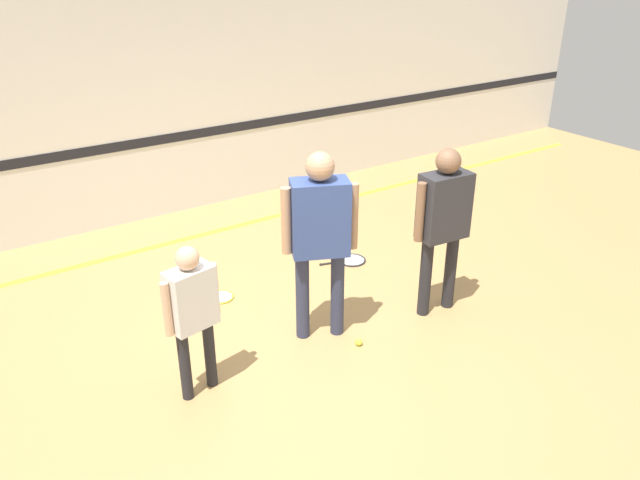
{
  "coord_description": "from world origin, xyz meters",
  "views": [
    {
      "loc": [
        -2.53,
        -4.06,
        3.28
      ],
      "look_at": [
        0.18,
        -0.02,
        0.97
      ],
      "focal_mm": 35.0,
      "sensor_mm": 36.0,
      "label": 1
    }
  ],
  "objects_px": {
    "person_instructor": "(320,227)",
    "person_student_right": "(443,215)",
    "racket_second_spare": "(350,260)",
    "racket_spare_on_floor": "(219,298)",
    "person_student_left": "(192,306)",
    "tennis_ball_near_instructor": "(359,342)",
    "tennis_ball_by_spare_racket": "(191,294)"
  },
  "relations": [
    {
      "from": "tennis_ball_near_instructor",
      "to": "tennis_ball_by_spare_racket",
      "type": "bearing_deg",
      "value": 119.1
    },
    {
      "from": "racket_spare_on_floor",
      "to": "racket_second_spare",
      "type": "bearing_deg",
      "value": 157.65
    },
    {
      "from": "person_instructor",
      "to": "person_student_right",
      "type": "xyz_separation_m",
      "value": [
        1.19,
        -0.28,
        -0.06
      ]
    },
    {
      "from": "person_student_left",
      "to": "racket_second_spare",
      "type": "distance_m",
      "value": 2.76
    },
    {
      "from": "person_student_right",
      "to": "racket_spare_on_floor",
      "type": "relative_size",
      "value": 3.07
    },
    {
      "from": "tennis_ball_near_instructor",
      "to": "tennis_ball_by_spare_racket",
      "type": "distance_m",
      "value": 1.88
    },
    {
      "from": "person_student_left",
      "to": "person_student_right",
      "type": "xyz_separation_m",
      "value": [
        2.45,
        -0.14,
        0.22
      ]
    },
    {
      "from": "person_instructor",
      "to": "person_student_right",
      "type": "distance_m",
      "value": 1.22
    },
    {
      "from": "person_instructor",
      "to": "tennis_ball_by_spare_racket",
      "type": "distance_m",
      "value": 1.82
    },
    {
      "from": "person_student_right",
      "to": "racket_spare_on_floor",
      "type": "bearing_deg",
      "value": -33.64
    },
    {
      "from": "racket_second_spare",
      "to": "person_student_right",
      "type": "bearing_deg",
      "value": 109.99
    },
    {
      "from": "racket_second_spare",
      "to": "racket_spare_on_floor",
      "type": "bearing_deg",
      "value": 13.97
    },
    {
      "from": "person_instructor",
      "to": "person_student_left",
      "type": "distance_m",
      "value": 1.3
    },
    {
      "from": "person_student_right",
      "to": "racket_spare_on_floor",
      "type": "distance_m",
      "value": 2.41
    },
    {
      "from": "racket_second_spare",
      "to": "tennis_ball_by_spare_racket",
      "type": "height_order",
      "value": "tennis_ball_by_spare_racket"
    },
    {
      "from": "racket_spare_on_floor",
      "to": "tennis_ball_by_spare_racket",
      "type": "distance_m",
      "value": 0.3
    },
    {
      "from": "person_student_right",
      "to": "tennis_ball_by_spare_racket",
      "type": "bearing_deg",
      "value": -33.86
    },
    {
      "from": "racket_second_spare",
      "to": "tennis_ball_near_instructor",
      "type": "distance_m",
      "value": 1.66
    },
    {
      "from": "person_instructor",
      "to": "person_student_left",
      "type": "relative_size",
      "value": 1.35
    },
    {
      "from": "person_student_left",
      "to": "person_student_right",
      "type": "bearing_deg",
      "value": -14.3
    },
    {
      "from": "tennis_ball_near_instructor",
      "to": "racket_second_spare",
      "type": "bearing_deg",
      "value": 56.17
    },
    {
      "from": "racket_second_spare",
      "to": "tennis_ball_by_spare_racket",
      "type": "xyz_separation_m",
      "value": [
        -1.84,
        0.27,
        0.02
      ]
    },
    {
      "from": "racket_spare_on_floor",
      "to": "tennis_ball_near_instructor",
      "type": "bearing_deg",
      "value": 95.8
    },
    {
      "from": "person_instructor",
      "to": "racket_spare_on_floor",
      "type": "distance_m",
      "value": 1.62
    },
    {
      "from": "racket_spare_on_floor",
      "to": "person_student_right",
      "type": "bearing_deg",
      "value": 121.1
    },
    {
      "from": "racket_spare_on_floor",
      "to": "tennis_ball_by_spare_racket",
      "type": "relative_size",
      "value": 8.15
    },
    {
      "from": "person_instructor",
      "to": "racket_second_spare",
      "type": "relative_size",
      "value": 3.05
    },
    {
      "from": "person_instructor",
      "to": "person_student_right",
      "type": "relative_size",
      "value": 1.06
    },
    {
      "from": "person_instructor",
      "to": "tennis_ball_by_spare_racket",
      "type": "xyz_separation_m",
      "value": [
        -0.73,
        1.3,
        -1.05
      ]
    },
    {
      "from": "person_student_left",
      "to": "racket_second_spare",
      "type": "xyz_separation_m",
      "value": [
        2.37,
        1.16,
        -0.79
      ]
    },
    {
      "from": "tennis_ball_near_instructor",
      "to": "tennis_ball_by_spare_racket",
      "type": "relative_size",
      "value": 1.0
    },
    {
      "from": "racket_spare_on_floor",
      "to": "tennis_ball_near_instructor",
      "type": "distance_m",
      "value": 1.61
    }
  ]
}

